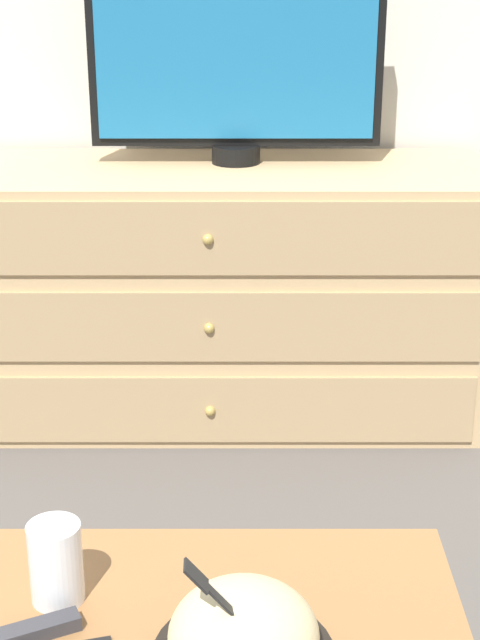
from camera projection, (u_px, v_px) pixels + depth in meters
name	position (u px, v px, depth m)	size (l,w,h in m)	color
ground_plane	(192.00, 365.00, 2.81)	(12.00, 12.00, 0.00)	#56514C
dresser	(214.00, 293.00, 2.45)	(1.36, 0.49, 0.63)	tan
tv	(238.00, 60.00, 2.31)	(0.70, 0.12, 0.46)	black
drink_cup	(58.00, 567.00, 1.18)	(0.06, 0.06, 0.10)	white
remote_control	(25.00, 634.00, 1.12)	(0.13, 0.08, 0.02)	#38383D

